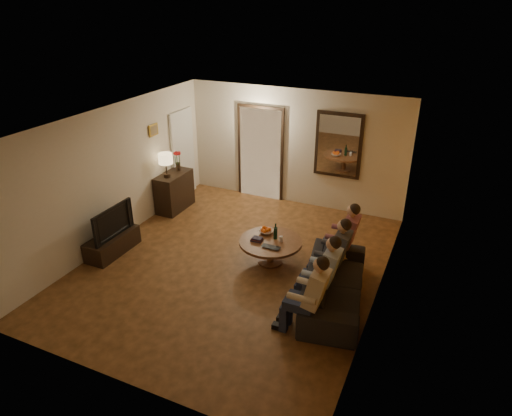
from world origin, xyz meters
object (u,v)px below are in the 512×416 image
at_px(table_lamp, 166,165).
at_px(wine_bottle, 276,231).
at_px(dresser, 174,191).
at_px(person_d, 344,240).
at_px(tv_stand, 113,244).
at_px(person_b, 324,277).
at_px(bowl, 266,232).
at_px(person_a, 311,299).
at_px(laptop, 270,249).
at_px(tv, 109,221).
at_px(coffee_table, 270,252).
at_px(dog, 327,260).
at_px(person_c, 335,257).
at_px(sofa, 335,283).

relative_size(table_lamp, wine_bottle, 1.74).
distance_m(dresser, person_d, 4.17).
xyz_separation_m(dresser, tv_stand, (0.00, -2.09, -0.24)).
height_order(person_b, bowl, person_b).
bearing_deg(wine_bottle, person_a, -53.63).
distance_m(tv_stand, laptop, 2.99).
bearing_deg(person_d, tv_stand, -163.96).
height_order(person_a, wine_bottle, person_a).
distance_m(dresser, wine_bottle, 3.08).
xyz_separation_m(tv, coffee_table, (2.82, 0.88, -0.43)).
bearing_deg(dog, person_b, -68.91).
distance_m(coffee_table, bowl, 0.38).
height_order(tv_stand, bowl, bowl).
bearing_deg(bowl, wine_bottle, -27.55).
bearing_deg(person_c, dog, 120.58).
xyz_separation_m(table_lamp, sofa, (4.16, -1.60, -0.79)).
bearing_deg(person_a, tv_stand, 171.13).
bearing_deg(laptop, dog, 21.78).
relative_size(person_a, dog, 2.14).
xyz_separation_m(tv_stand, wine_bottle, (2.87, 0.98, 0.42)).
height_order(dog, laptop, dog).
xyz_separation_m(person_b, person_c, (0.00, 0.60, 0.00)).
height_order(table_lamp, dog, table_lamp).
distance_m(wine_bottle, laptop, 0.41).
height_order(tv, sofa, tv).
relative_size(person_c, dog, 2.14).
relative_size(person_d, laptop, 3.65).
bearing_deg(person_a, wine_bottle, 126.37).
bearing_deg(dresser, person_b, -27.62).
height_order(dresser, table_lamp, table_lamp).
bearing_deg(dresser, tv, -90.00).
bearing_deg(bowl, tv_stand, -157.30).
xyz_separation_m(dresser, person_c, (4.06, -1.52, 0.18)).
distance_m(tv_stand, sofa, 4.17).
relative_size(person_c, wine_bottle, 3.87).
xyz_separation_m(person_c, dog, (-0.22, 0.37, -0.32)).
relative_size(table_lamp, dog, 0.96).
bearing_deg(table_lamp, person_d, -9.83).
bearing_deg(person_c, sofa, -71.57).
relative_size(tv, dog, 1.79).
height_order(dresser, sofa, dresser).
relative_size(dresser, dog, 1.68).
distance_m(person_a, person_d, 1.80).
distance_m(person_d, dog, 0.45).
bearing_deg(tv, laptop, -78.31).
bearing_deg(tv_stand, coffee_table, 17.41).
xyz_separation_m(person_c, person_d, (0.00, 0.60, 0.00)).
bearing_deg(dog, person_d, 54.88).
relative_size(tv_stand, tv, 1.09).
bearing_deg(sofa, tv, 83.81).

